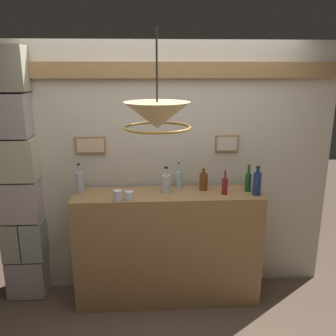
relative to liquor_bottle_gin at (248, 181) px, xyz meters
name	(u,v)px	position (x,y,z in m)	size (l,w,h in m)	color
panelled_rear_partition	(166,164)	(-0.74, 0.27, 0.10)	(3.18, 0.15, 2.41)	beige
stone_pillar	(18,180)	(-2.10, 0.14, 0.01)	(0.39, 0.30, 2.34)	#B9A7A7
bar_shelf_unit	(168,247)	(-0.74, -0.02, -0.63)	(1.70, 0.42, 1.08)	#9E7547
liquor_bottle_gin	(248,181)	(0.00, 0.00, 0.00)	(0.06, 0.06, 0.26)	#195326
liquor_bottle_brandy	(257,183)	(0.05, -0.10, 0.02)	(0.07, 0.07, 0.26)	navy
liquor_bottle_rum	(179,179)	(-0.62, 0.14, -0.01)	(0.05, 0.05, 0.25)	#A4D0DB
liquor_bottle_whiskey	(225,186)	(-0.23, -0.07, -0.02)	(0.05, 0.05, 0.22)	maroon
liquor_bottle_vodka	(80,182)	(-1.52, 0.03, 0.01)	(0.07, 0.07, 0.27)	#ADBBC9
liquor_bottle_rye	(166,183)	(-0.75, 0.00, 0.00)	(0.08, 0.08, 0.24)	silver
liquor_bottle_port	(204,181)	(-0.40, 0.06, -0.01)	(0.08, 0.08, 0.22)	brown
glass_tumbler_rocks	(129,196)	(-1.08, -0.16, -0.06)	(0.07, 0.07, 0.07)	silver
glass_tumbler_highball	(118,195)	(-1.17, -0.18, -0.05)	(0.07, 0.07, 0.09)	silver
pendant_lamp	(157,116)	(-0.85, -0.88, 0.71)	(0.42, 0.42, 0.59)	beige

